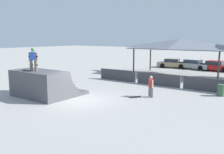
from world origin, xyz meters
name	(u,v)px	position (x,y,z in m)	size (l,w,h in m)	color
ground_plane	(81,100)	(0.00, 0.00, 0.00)	(160.00, 160.00, 0.00)	#A3A09B
quarter_pipe_ramp	(43,85)	(-2.89, -0.85, 0.83)	(4.22, 3.87, 1.87)	#4C4C51
skater_on_deck	(33,58)	(-2.96, -1.52, 2.79)	(0.67, 0.45, 1.60)	#6B6051
skateboard_on_deck	(27,70)	(-3.45, -1.75, 1.93)	(0.81, 0.21, 0.09)	green
bystander_walking	(151,85)	(3.43, 3.44, 0.85)	(0.53, 0.46, 1.52)	#4C4C51
skateboard_on_ground	(136,97)	(2.66, 2.67, 0.06)	(0.62, 0.81, 0.09)	silver
barrier_fence	(158,79)	(1.93, 7.70, 0.53)	(12.65, 0.12, 1.05)	#3D3D42
pavilion_shelter	(180,44)	(1.24, 14.26, 3.44)	(10.76, 4.79, 4.01)	#2D2D33
trash_bin	(221,90)	(7.35, 6.70, 0.42)	(0.52, 0.52, 0.85)	#385B3D
parked_car_tan	(173,63)	(-2.12, 20.62, 0.60)	(4.34, 2.45, 1.27)	tan
parked_car_silver	(193,65)	(0.69, 20.84, 0.60)	(4.63, 2.40, 1.27)	#A8AAAF
parked_car_red	(215,66)	(3.50, 20.62, 0.60)	(4.28, 1.90, 1.27)	red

